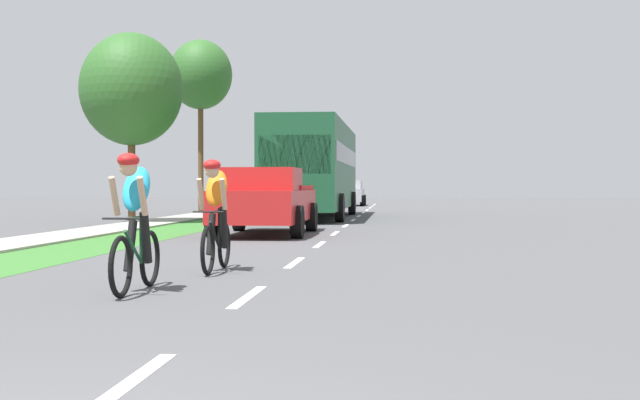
% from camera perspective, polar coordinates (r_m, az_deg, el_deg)
% --- Properties ---
extents(ground_plane, '(120.00, 120.00, 0.00)m').
position_cam_1_polar(ground_plane, '(22.97, 1.44, -2.03)').
color(ground_plane, '#4C4C4F').
extents(grass_verge, '(1.89, 70.00, 0.01)m').
position_cam_1_polar(grass_verge, '(23.72, -9.48, -1.94)').
color(grass_verge, '#38722D').
rests_on(grass_verge, ground_plane).
extents(sidewalk_concrete, '(1.67, 70.00, 0.10)m').
position_cam_1_polar(sidewalk_concrete, '(24.24, -13.54, -1.89)').
color(sidewalk_concrete, '#9E998E').
rests_on(sidewalk_concrete, ground_plane).
extents(lane_markings_center, '(0.12, 53.80, 0.01)m').
position_cam_1_polar(lane_markings_center, '(26.95, 2.06, -1.57)').
color(lane_markings_center, white).
rests_on(lane_markings_center, ground_plane).
extents(cyclist_lead, '(0.42, 1.72, 1.58)m').
position_cam_1_polar(cyclist_lead, '(9.62, -12.64, -1.43)').
color(cyclist_lead, black).
rests_on(cyclist_lead, ground_plane).
extents(cyclist_trailing, '(0.42, 1.72, 1.58)m').
position_cam_1_polar(cyclist_trailing, '(11.75, -7.20, -0.98)').
color(cyclist_trailing, black).
rests_on(cyclist_trailing, ground_plane).
extents(pickup_red, '(2.22, 5.10, 1.64)m').
position_cam_1_polar(pickup_red, '(20.44, -3.82, -0.09)').
color(pickup_red, red).
rests_on(pickup_red, ground_plane).
extents(bus_dark_green, '(2.78, 11.60, 3.48)m').
position_cam_1_polar(bus_dark_green, '(31.18, -0.41, 2.41)').
color(bus_dark_green, '#194C2D').
rests_on(bus_dark_green, ground_plane).
extents(sedan_silver, '(1.98, 4.30, 1.52)m').
position_cam_1_polar(sedan_silver, '(50.08, 1.99, 0.49)').
color(sedan_silver, '#A5A8AD').
rests_on(sedan_silver, ground_plane).
extents(street_tree_near, '(3.31, 3.31, 6.16)m').
position_cam_1_polar(street_tree_near, '(27.61, -12.89, 7.44)').
color(street_tree_near, brown).
rests_on(street_tree_near, ground_plane).
extents(street_tree_far, '(2.82, 2.82, 7.73)m').
position_cam_1_polar(street_tree_far, '(37.68, -8.24, 8.50)').
color(street_tree_far, brown).
rests_on(street_tree_far, ground_plane).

